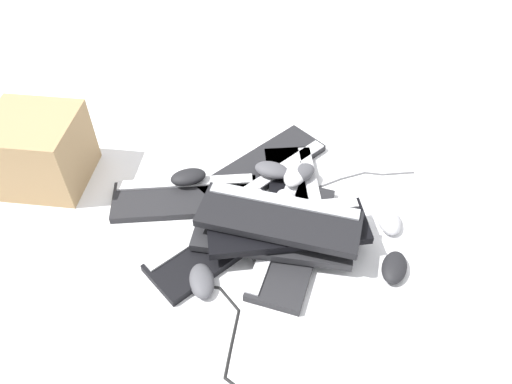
# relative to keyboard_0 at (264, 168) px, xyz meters

# --- Properties ---
(ground_plane) EXTENTS (3.20, 3.20, 0.00)m
(ground_plane) POSITION_rel_keyboard_0_xyz_m (-0.08, 0.03, -0.01)
(ground_plane) COLOR white
(keyboard_0) EXTENTS (0.41, 0.43, 0.03)m
(keyboard_0) POSITION_rel_keyboard_0_xyz_m (0.00, 0.00, 0.00)
(keyboard_0) COLOR #232326
(keyboard_0) RESTS_ON ground
(keyboard_1) EXTENTS (0.18, 0.45, 0.03)m
(keyboard_1) POSITION_rel_keyboard_0_xyz_m (-0.13, 0.24, 0.00)
(keyboard_1) COLOR #232326
(keyboard_1) RESTS_ON ground
(keyboard_2) EXTENTS (0.40, 0.43, 0.03)m
(keyboard_2) POSITION_rel_keyboard_0_xyz_m (-0.30, 0.13, 0.00)
(keyboard_2) COLOR black
(keyboard_2) RESTS_ON ground
(keyboard_3) EXTENTS (0.46, 0.28, 0.03)m
(keyboard_3) POSITION_rel_keyboard_0_xyz_m (-0.30, -0.07, 0.00)
(keyboard_3) COLOR #232326
(keyboard_3) RESTS_ON ground
(keyboard_4) EXTENTS (0.45, 0.18, 0.03)m
(keyboard_4) POSITION_rel_keyboard_0_xyz_m (-0.13, -0.10, 0.00)
(keyboard_4) COLOR black
(keyboard_4) RESTS_ON ground
(keyboard_5) EXTENTS (0.22, 0.46, 0.03)m
(keyboard_5) POSITION_rel_keyboard_0_xyz_m (-0.31, -0.02, 0.03)
(keyboard_5) COLOR #232326
(keyboard_5) RESTS_ON keyboard_3
(keyboard_6) EXTENTS (0.20, 0.45, 0.03)m
(keyboard_6) POSITION_rel_keyboard_0_xyz_m (-0.30, -0.06, 0.06)
(keyboard_6) COLOR black
(keyboard_6) RESTS_ON keyboard_5
(keyboard_7) EXTENTS (0.26, 0.46, 0.03)m
(keyboard_7) POSITION_rel_keyboard_0_xyz_m (-0.29, -0.04, 0.09)
(keyboard_7) COLOR black
(keyboard_7) RESTS_ON keyboard_6
(mouse_0) EXTENTS (0.11, 0.07, 0.04)m
(mouse_0) POSITION_rel_keyboard_0_xyz_m (-0.23, -0.36, 0.01)
(mouse_0) COLOR #B7B7BC
(mouse_0) RESTS_ON ground
(mouse_1) EXTENTS (0.10, 0.13, 0.04)m
(mouse_1) POSITION_rel_keyboard_0_xyz_m (-0.05, -0.02, 0.04)
(mouse_1) COLOR #4C4C51
(mouse_1) RESTS_ON keyboard_0
(mouse_2) EXTENTS (0.12, 0.09, 0.04)m
(mouse_2) POSITION_rel_keyboard_0_xyz_m (-0.44, 0.17, 0.01)
(mouse_2) COLOR #4C4C51
(mouse_2) RESTS_ON ground
(mouse_3) EXTENTS (0.12, 0.13, 0.04)m
(mouse_3) POSITION_rel_keyboard_0_xyz_m (-0.07, -0.11, 0.04)
(mouse_3) COLOR #4C4C51
(mouse_3) RESTS_ON keyboard_4
(mouse_4) EXTENTS (0.13, 0.10, 0.04)m
(mouse_4) POSITION_rel_keyboard_0_xyz_m (-0.40, -0.34, 0.01)
(mouse_4) COLOR black
(mouse_4) RESTS_ON ground
(mouse_5) EXTENTS (0.09, 0.12, 0.04)m
(mouse_5) POSITION_rel_keyboard_0_xyz_m (-0.08, 0.23, 0.04)
(mouse_5) COLOR black
(mouse_5) RESTS_ON keyboard_1
(mouse_6) EXTENTS (0.13, 0.10, 0.04)m
(mouse_6) POSITION_rel_keyboard_0_xyz_m (-0.07, -0.10, 0.04)
(mouse_6) COLOR silver
(mouse_6) RESTS_ON keyboard_4
(mouse_7) EXTENTS (0.12, 0.09, 0.04)m
(mouse_7) POSITION_rel_keyboard_0_xyz_m (-0.19, -0.06, 0.04)
(mouse_7) COLOR #B7B7BC
(mouse_7) RESTS_ON keyboard_4
(cable_0) EXTENTS (0.49, 0.52, 0.01)m
(cable_0) POSITION_rel_keyboard_0_xyz_m (-0.71, 0.00, -0.01)
(cable_0) COLOR black
(cable_0) RESTS_ON ground
(cable_1) EXTENTS (0.42, 0.55, 0.01)m
(cable_1) POSITION_rel_keyboard_0_xyz_m (-0.15, -0.14, -0.01)
(cable_1) COLOR #59595B
(cable_1) RESTS_ON ground
(cardboard_box) EXTENTS (0.27, 0.29, 0.23)m
(cardboard_box) POSITION_rel_keyboard_0_xyz_m (-0.02, 0.69, 0.10)
(cardboard_box) COLOR tan
(cardboard_box) RESTS_ON ground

